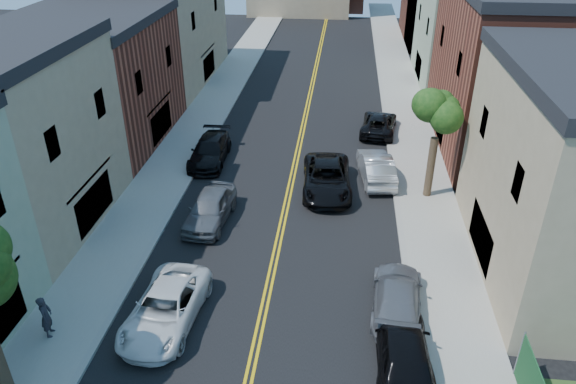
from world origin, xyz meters
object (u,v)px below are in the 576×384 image
(dark_car_right_far, at_px, (379,123))
(white_pickup, at_px, (165,308))
(black_suv_lane, at_px, (327,178))
(pedestrian_left, at_px, (46,316))
(silver_car_right, at_px, (376,167))
(grey_car_right, at_px, (397,296))
(grey_car_left, at_px, (210,208))
(black_car_left, at_px, (210,151))
(black_car_right, at_px, (403,349))

(dark_car_right_far, bearing_deg, white_pickup, 72.92)
(white_pickup, bearing_deg, black_suv_lane, 67.33)
(black_suv_lane, bearing_deg, pedestrian_left, -131.68)
(black_suv_lane, xyz_separation_m, pedestrian_left, (-10.25, -13.02, 0.23))
(white_pickup, bearing_deg, silver_car_right, 60.95)
(grey_car_right, xyz_separation_m, dark_car_right_far, (0.00, 19.05, -0.02))
(grey_car_left, height_order, black_car_left, grey_car_left)
(white_pickup, distance_m, black_car_left, 14.92)
(black_car_left, bearing_deg, silver_car_right, -8.68)
(silver_car_right, bearing_deg, dark_car_right_far, -100.94)
(grey_car_left, bearing_deg, pedestrian_left, -111.34)
(white_pickup, relative_size, silver_car_right, 1.08)
(grey_car_right, height_order, black_car_right, black_car_right)
(pedestrian_left, bearing_deg, grey_car_left, -38.97)
(black_car_left, relative_size, dark_car_right_far, 1.04)
(grey_car_right, height_order, silver_car_right, silver_car_right)
(white_pickup, xyz_separation_m, grey_car_right, (9.30, 1.76, -0.02))
(black_suv_lane, bearing_deg, black_car_right, -79.10)
(grey_car_left, bearing_deg, silver_car_right, 37.26)
(grey_car_right, bearing_deg, silver_car_right, -82.98)
(silver_car_right, relative_size, dark_car_right_far, 0.98)
(pedestrian_left, bearing_deg, black_suv_lane, -51.66)
(black_car_left, distance_m, black_suv_lane, 8.25)
(grey_car_left, xyz_separation_m, dark_car_right_far, (9.30, 13.09, -0.12))
(pedestrian_left, bearing_deg, dark_car_right_far, -45.07)
(white_pickup, bearing_deg, pedestrian_left, -159.20)
(silver_car_right, xyz_separation_m, dark_car_right_far, (0.46, 7.33, -0.12))
(grey_car_left, xyz_separation_m, silver_car_right, (8.84, 5.76, -0.00))
(pedestrian_left, bearing_deg, silver_car_right, -55.13)
(black_car_left, distance_m, dark_car_right_far, 12.52)
(silver_car_right, xyz_separation_m, black_suv_lane, (-2.89, -1.74, 0.00))
(grey_car_right, height_order, pedestrian_left, pedestrian_left)
(white_pickup, height_order, pedestrian_left, pedestrian_left)
(black_car_right, bearing_deg, grey_car_left, -45.45)
(grey_car_left, relative_size, pedestrian_left, 2.68)
(black_car_right, bearing_deg, pedestrian_left, -1.43)
(black_car_right, height_order, silver_car_right, black_car_right)
(grey_car_right, relative_size, silver_car_right, 1.00)
(grey_car_left, relative_size, black_suv_lane, 0.82)
(grey_car_left, height_order, black_suv_lane, same)
(pedestrian_left, bearing_deg, grey_car_right, -90.86)
(white_pickup, relative_size, black_car_left, 1.02)
(silver_car_right, bearing_deg, black_suv_lane, 23.68)
(black_car_right, xyz_separation_m, dark_car_right_far, (0.00, 22.13, -0.15))
(silver_car_right, bearing_deg, white_pickup, 49.40)
(white_pickup, xyz_separation_m, silver_car_right, (8.84, 13.48, 0.07))
(silver_car_right, bearing_deg, grey_car_right, 84.91)
(dark_car_right_far, height_order, black_suv_lane, black_suv_lane)
(black_car_right, distance_m, pedestrian_left, 13.60)
(grey_car_right, distance_m, black_suv_lane, 10.53)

